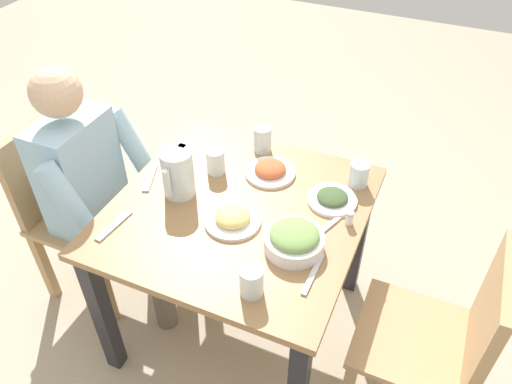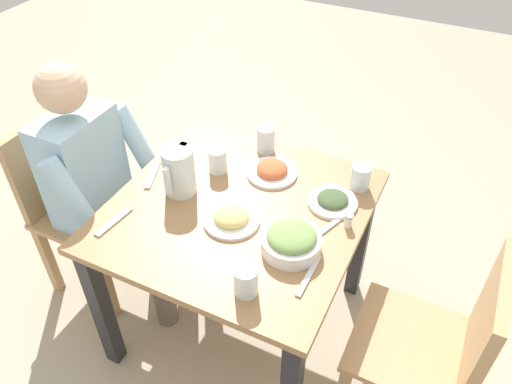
# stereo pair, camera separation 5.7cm
# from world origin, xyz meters

# --- Properties ---
(ground_plane) EXTENTS (8.00, 8.00, 0.00)m
(ground_plane) POSITION_xyz_m (0.00, 0.00, 0.00)
(ground_plane) COLOR tan
(dining_table) EXTENTS (0.91, 0.91, 0.71)m
(dining_table) POSITION_xyz_m (0.00, 0.00, 0.59)
(dining_table) COLOR #997047
(dining_table) RESTS_ON ground_plane
(chair_near) EXTENTS (0.40, 0.40, 0.86)m
(chair_near) POSITION_xyz_m (0.05, -0.80, 0.48)
(chair_near) COLOR tan
(chair_near) RESTS_ON ground_plane
(chair_far) EXTENTS (0.40, 0.40, 0.86)m
(chair_far) POSITION_xyz_m (0.10, 0.80, 0.48)
(chair_far) COLOR tan
(chair_far) RESTS_ON ground_plane
(diner_near) EXTENTS (0.48, 0.53, 1.16)m
(diner_near) POSITION_xyz_m (0.05, -0.60, 0.63)
(diner_near) COLOR #9EC6E0
(diner_near) RESTS_ON ground_plane
(water_pitcher) EXTENTS (0.16, 0.12, 0.19)m
(water_pitcher) POSITION_xyz_m (0.01, -0.24, 0.80)
(water_pitcher) COLOR silver
(water_pitcher) RESTS_ON dining_table
(salad_bowl) EXTENTS (0.20, 0.20, 0.09)m
(salad_bowl) POSITION_xyz_m (0.11, 0.26, 0.75)
(salad_bowl) COLOR white
(salad_bowl) RESTS_ON dining_table
(plate_fries) EXTENTS (0.21, 0.21, 0.05)m
(plate_fries) POSITION_xyz_m (0.08, 0.02, 0.73)
(plate_fries) COLOR white
(plate_fries) RESTS_ON dining_table
(plate_rice_curry) EXTENTS (0.20, 0.20, 0.05)m
(plate_rice_curry) POSITION_xyz_m (-0.23, 0.03, 0.73)
(plate_rice_curry) COLOR white
(plate_rice_curry) RESTS_ON dining_table
(plate_dolmas) EXTENTS (0.19, 0.19, 0.04)m
(plate_dolmas) POSITION_xyz_m (-0.17, 0.31, 0.72)
(plate_dolmas) COLOR white
(plate_dolmas) RESTS_ON dining_table
(water_glass_center) EXTENTS (0.07, 0.07, 0.11)m
(water_glass_center) POSITION_xyz_m (-0.37, -0.06, 0.76)
(water_glass_center) COLOR silver
(water_glass_center) RESTS_ON dining_table
(water_glass_far_left) EXTENTS (0.07, 0.07, 0.10)m
(water_glass_far_left) POSITION_xyz_m (-0.16, -0.17, 0.76)
(water_glass_far_left) COLOR silver
(water_glass_far_left) RESTS_ON dining_table
(water_glass_near_right) EXTENTS (0.08, 0.08, 0.10)m
(water_glass_near_right) POSITION_xyz_m (-0.31, 0.37, 0.76)
(water_glass_near_right) COLOR silver
(water_glass_near_right) RESTS_ON dining_table
(water_glass_near_left) EXTENTS (0.08, 0.08, 0.10)m
(water_glass_near_left) POSITION_xyz_m (0.34, 0.21, 0.76)
(water_glass_near_left) COLOR silver
(water_glass_near_left) RESTS_ON dining_table
(salt_shaker) EXTENTS (0.03, 0.03, 0.05)m
(salt_shaker) POSITION_xyz_m (-0.08, 0.40, 0.74)
(salt_shaker) COLOR white
(salt_shaker) RESTS_ON dining_table
(fork_near) EXTENTS (0.17, 0.08, 0.01)m
(fork_near) POSITION_xyz_m (-0.02, -0.39, 0.71)
(fork_near) COLOR silver
(fork_near) RESTS_ON dining_table
(knife_near) EXTENTS (0.18, 0.08, 0.01)m
(knife_near) POSITION_xyz_m (-0.01, 0.33, 0.71)
(knife_near) COLOR silver
(knife_near) RESTS_ON dining_table
(fork_far) EXTENTS (0.17, 0.04, 0.01)m
(fork_far) POSITION_xyz_m (0.27, -0.36, 0.71)
(fork_far) COLOR silver
(fork_far) RESTS_ON dining_table
(knife_far) EXTENTS (0.19, 0.02, 0.01)m
(knife_far) POSITION_xyz_m (0.19, 0.36, 0.71)
(knife_far) COLOR silver
(knife_far) RESTS_ON dining_table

